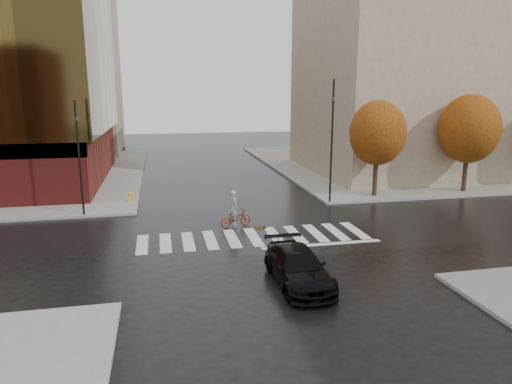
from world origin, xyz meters
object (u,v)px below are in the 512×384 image
at_px(cyclist, 235,214).
at_px(traffic_light_ne, 332,132).
at_px(fire_hydrant, 130,196).
at_px(traffic_light_nw, 79,152).
at_px(sedan, 298,267).

bearing_deg(cyclist, traffic_light_ne, -78.50).
height_order(cyclist, fire_hydrant, cyclist).
bearing_deg(traffic_light_nw, fire_hydrant, 122.64).
distance_m(cyclist, fire_hydrant, 8.85).
relative_size(traffic_light_ne, fire_hydrant, 12.17).
distance_m(traffic_light_ne, fire_hydrant, 13.75).
height_order(sedan, traffic_light_ne, traffic_light_ne).
height_order(sedan, traffic_light_nw, traffic_light_nw).
height_order(sedan, cyclist, cyclist).
height_order(cyclist, traffic_light_ne, traffic_light_ne).
xyz_separation_m(traffic_light_nw, fire_hydrant, (2.50, 2.81, -3.34)).
height_order(traffic_light_nw, traffic_light_ne, traffic_light_ne).
relative_size(sedan, traffic_light_ne, 0.59).
bearing_deg(fire_hydrant, traffic_light_nw, -131.63).
xyz_separation_m(traffic_light_ne, fire_hydrant, (-12.80, 2.81, -4.17)).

